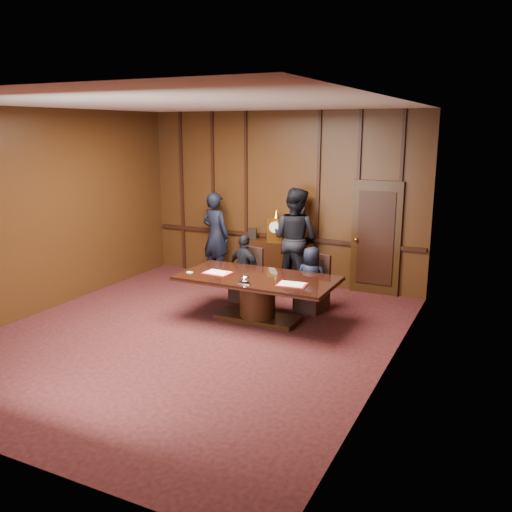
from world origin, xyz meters
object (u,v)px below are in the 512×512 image
Objects in this scene: conference_table at (258,291)px; witness_right at (295,239)px; signatory_right at (311,280)px; signatory_left at (245,269)px; sideboard at (276,261)px; witness_left at (216,236)px.

conference_table is 2.07m from witness_right.
signatory_right is at bearing 133.90° from witness_right.
conference_table is 1.04m from signatory_left.
signatory_right is (1.27, -1.36, 0.10)m from sideboard.
conference_table is 1.29× the size of witness_right.
witness_right reaches higher than witness_left.
witness_right is at bearing 94.08° from conference_table.
sideboard is 1.37× the size of signatory_right.
signatory_right is at bearing 50.91° from conference_table.
signatory_right is 0.57× the size of witness_right.
conference_table is at bearing 50.46° from signatory_right.
conference_table is (0.62, -2.16, 0.02)m from sideboard.
conference_table is 1.03m from signatory_right.
witness_left is (-1.31, 1.20, 0.29)m from signatory_left.
witness_right reaches higher than signatory_right.
sideboard is 0.87× the size of witness_left.
witness_left is at bearing -25.12° from signatory_left.
signatory_left is (-0.65, 0.80, 0.12)m from conference_table.
sideboard is 1.86m from signatory_right.
witness_right is (1.81, 0.00, 0.09)m from witness_left.
witness_right is at bearing -168.99° from witness_left.
sideboard is at bearing -8.25° from witness_right.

